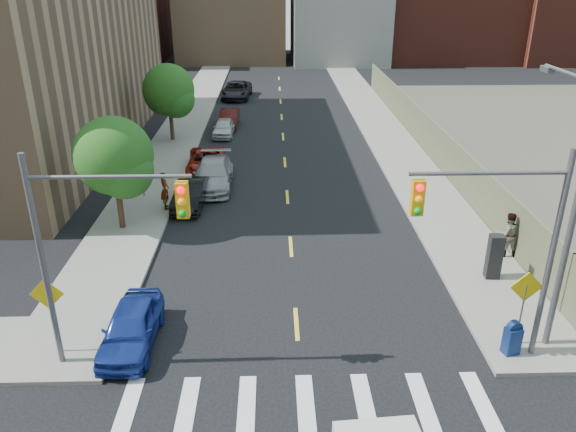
{
  "coord_description": "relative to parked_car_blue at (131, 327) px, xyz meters",
  "views": [
    {
      "loc": [
        -0.76,
        -8.55,
        11.53
      ],
      "look_at": [
        -0.16,
        12.91,
        2.0
      ],
      "focal_mm": 35.0,
      "sensor_mm": 36.0,
      "label": 1
    }
  ],
  "objects": [
    {
      "name": "sidewalk_nw",
      "position": [
        -2.25,
        34.5,
        -0.62
      ],
      "size": [
        3.5,
        73.0,
        0.15
      ],
      "primitive_type": "cube",
      "color": "gray",
      "rests_on": "ground"
    },
    {
      "name": "sidewalk_ne",
      "position": [
        13.25,
        34.5,
        -0.62
      ],
      "size": [
        3.5,
        73.0,
        0.15
      ],
      "primitive_type": "cube",
      "color": "gray",
      "rests_on": "ground"
    },
    {
      "name": "fence_north",
      "position": [
        15.1,
        21.0,
        0.56
      ],
      "size": [
        0.12,
        44.0,
        2.5
      ],
      "primitive_type": "cube",
      "color": "#5C6446",
      "rests_on": "ground"
    },
    {
      "name": "bg_bldg_west",
      "position": [
        -16.5,
        63.0,
        5.31
      ],
      "size": [
        14.0,
        18.0,
        12.0
      ],
      "primitive_type": "cube",
      "color": "#592319",
      "rests_on": "ground"
    },
    {
      "name": "bg_bldg_midwest",
      "position": [
        -0.5,
        65.0,
        6.81
      ],
      "size": [
        14.0,
        16.0,
        15.0
      ],
      "primitive_type": "cube",
      "color": "#8C6B4C",
      "rests_on": "ground"
    },
    {
      "name": "bg_bldg_center",
      "position": [
        13.5,
        63.0,
        4.31
      ],
      "size": [
        12.0,
        16.0,
        10.0
      ],
      "primitive_type": "cube",
      "color": "gray",
      "rests_on": "ground"
    },
    {
      "name": "signal_nw",
      "position": [
        -0.48,
        -1.0,
        3.83
      ],
      "size": [
        4.59,
        0.3,
        7.0
      ],
      "color": "#59595E",
      "rests_on": "ground"
    },
    {
      "name": "signal_ne",
      "position": [
        11.48,
        -1.0,
        3.83
      ],
      "size": [
        4.59,
        0.3,
        7.0
      ],
      "color": "#59595E",
      "rests_on": "ground"
    },
    {
      "name": "streetlight_ne",
      "position": [
        13.7,
        -0.1,
        4.53
      ],
      "size": [
        0.25,
        3.7,
        9.0
      ],
      "color": "#59595E",
      "rests_on": "ground"
    },
    {
      "name": "warn_sign_nw",
      "position": [
        -2.3,
        -0.5,
        1.3
      ],
      "size": [
        1.06,
        0.06,
        2.83
      ],
      "color": "#59595E",
      "rests_on": "ground"
    },
    {
      "name": "warn_sign_ne",
      "position": [
        12.7,
        -0.5,
        1.3
      ],
      "size": [
        1.06,
        0.06,
        2.83
      ],
      "color": "#59595E",
      "rests_on": "ground"
    },
    {
      "name": "warn_sign_midwest",
      "position": [
        -2.3,
        13.0,
        1.3
      ],
      "size": [
        1.06,
        0.06,
        2.83
      ],
      "color": "#59595E",
      "rests_on": "ground"
    },
    {
      "name": "tree_west_near",
      "position": [
        -2.5,
        9.05,
        2.78
      ],
      "size": [
        3.66,
        3.64,
        5.52
      ],
      "color": "#332114",
      "rests_on": "ground"
    },
    {
      "name": "tree_west_far",
      "position": [
        -2.5,
        24.05,
        2.78
      ],
      "size": [
        3.66,
        3.64,
        5.52
      ],
      "color": "#332114",
      "rests_on": "ground"
    },
    {
      "name": "parked_car_blue",
      "position": [
        0.0,
        0.0,
        0.0
      ],
      "size": [
        1.7,
        4.1,
        1.39
      ],
      "primitive_type": "imported",
      "rotation": [
        0.0,
        0.0,
        -0.02
      ],
      "color": "navy",
      "rests_on": "ground"
    },
    {
      "name": "parked_car_black",
      "position": [
        0.41,
        11.88,
        -0.02
      ],
      "size": [
        1.7,
        4.2,
        1.35
      ],
      "primitive_type": "imported",
      "rotation": [
        0.0,
        0.0,
        -0.07
      ],
      "color": "black",
      "rests_on": "ground"
    },
    {
      "name": "parked_car_red",
      "position": [
        0.65,
        17.22,
        -0.02
      ],
      "size": [
        2.47,
        4.94,
        1.34
      ],
      "primitive_type": "imported",
      "rotation": [
        0.0,
        0.0,
        0.05
      ],
      "color": "maroon",
      "rests_on": "ground"
    },
    {
      "name": "parked_car_silver",
      "position": [
        1.3,
        14.68,
        0.07
      ],
      "size": [
        2.17,
        5.29,
        1.53
      ],
      "primitive_type": "imported",
      "rotation": [
        0.0,
        0.0,
        0.0
      ],
      "color": "#94959A",
      "rests_on": "ground"
    },
    {
      "name": "parked_car_white",
      "position": [
        1.1,
        25.35,
        -0.07
      ],
      "size": [
        1.65,
        3.75,
        1.25
      ],
      "primitive_type": "imported",
      "rotation": [
        0.0,
        0.0,
        -0.05
      ],
      "color": "#BABABA",
      "rests_on": "ground"
    },
    {
      "name": "parked_car_maroon",
      "position": [
        1.3,
        28.07,
        -0.04
      ],
      "size": [
        1.49,
        4.0,
        1.31
      ],
      "primitive_type": "imported",
      "rotation": [
        0.0,
        0.0,
        -0.03
      ],
      "color": "#3B0D0B",
      "rests_on": "ground"
    },
    {
      "name": "parked_car_grey",
      "position": [
        1.3,
        38.63,
        0.08
      ],
      "size": [
        2.96,
        5.73,
        1.54
      ],
      "primitive_type": "imported",
      "rotation": [
        0.0,
        0.0,
        -0.07
      ],
      "color": "black",
      "rests_on": "ground"
    },
    {
      "name": "mailbox",
      "position": [
        12.31,
        -1.0,
        0.04
      ],
      "size": [
        0.57,
        0.49,
        1.21
      ],
      "rotation": [
        0.0,
        0.0,
        0.26
      ],
      "color": "navy",
      "rests_on": "sidewalk_ne"
    },
    {
      "name": "payphone",
      "position": [
        13.44,
        3.8,
        0.38
      ],
      "size": [
        0.58,
        0.49,
        1.85
      ],
      "primitive_type": "cube",
      "rotation": [
        0.0,
        0.0,
        -0.08
      ],
      "color": "black",
      "rests_on": "sidewalk_ne"
    },
    {
      "name": "pedestrian_west",
      "position": [
        -0.8,
        11.29,
        0.42
      ],
      "size": [
        0.61,
        0.79,
        1.93
      ],
      "primitive_type": "imported",
      "rotation": [
        0.0,
        0.0,
        1.79
      ],
      "color": "gray",
      "rests_on": "sidewalk_nw"
    },
    {
      "name": "pedestrian_east",
      "position": [
        14.7,
        5.68,
        0.44
      ],
      "size": [
        0.96,
        0.75,
        1.97
      ],
      "primitive_type": "imported",
      "rotation": [
        0.0,
        0.0,
        3.15
      ],
      "color": "gray",
      "rests_on": "sidewalk_ne"
    }
  ]
}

